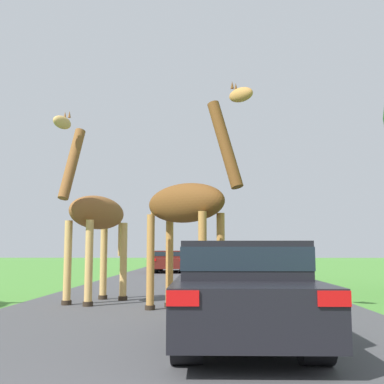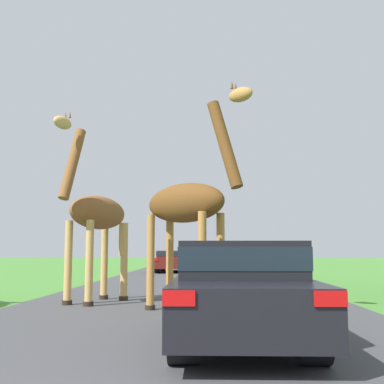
# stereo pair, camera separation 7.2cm
# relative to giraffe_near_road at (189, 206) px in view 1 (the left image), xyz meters

# --- Properties ---
(road) EXTENTS (8.14, 120.00, 0.00)m
(road) POSITION_rel_giraffe_near_road_xyz_m (-0.14, 21.10, -2.24)
(road) COLOR #424244
(road) RESTS_ON ground
(giraffe_near_road) EXTENTS (2.52, 2.12, 4.76)m
(giraffe_near_road) POSITION_rel_giraffe_near_road_xyz_m (0.00, 0.00, 0.00)
(giraffe_near_road) COLOR #B77F3D
(giraffe_near_road) RESTS_ON ground
(giraffe_companion) EXTENTS (1.57, 2.72, 4.54)m
(giraffe_companion) POSITION_rel_giraffe_near_road_xyz_m (-2.40, 1.61, -0.11)
(giraffe_companion) COLOR tan
(giraffe_companion) RESTS_ON ground
(car_lead_maroon) EXTENTS (1.82, 4.09, 1.41)m
(car_lead_maroon) POSITION_rel_giraffe_near_road_xyz_m (0.86, -3.50, -1.49)
(car_lead_maroon) COLOR black
(car_lead_maroon) RESTS_ON ground
(car_queue_right) EXTENTS (2.00, 4.80, 1.26)m
(car_queue_right) POSITION_rel_giraffe_near_road_xyz_m (-1.65, 18.63, -1.56)
(car_queue_right) COLOR #561914
(car_queue_right) RESTS_ON ground
(car_queue_left) EXTENTS (1.83, 4.53, 1.30)m
(car_queue_left) POSITION_rel_giraffe_near_road_xyz_m (1.05, 5.22, -1.54)
(car_queue_left) COLOR gray
(car_queue_left) RESTS_ON ground
(car_far_ahead) EXTENTS (1.75, 4.02, 1.19)m
(car_far_ahead) POSITION_rel_giraffe_near_road_xyz_m (2.61, 10.33, -1.60)
(car_far_ahead) COLOR maroon
(car_far_ahead) RESTS_ON ground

